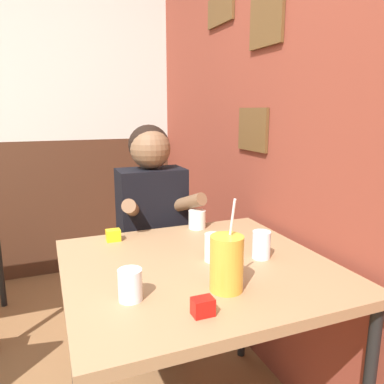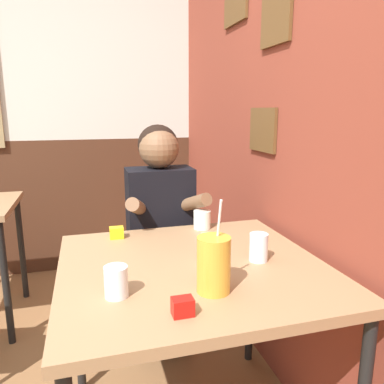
# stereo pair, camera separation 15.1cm
# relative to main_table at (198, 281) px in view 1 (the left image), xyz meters

# --- Properties ---
(brick_wall_right) EXTENTS (0.08, 4.30, 2.70)m
(brick_wall_right) POSITION_rel_main_table_xyz_m (0.55, 0.78, 0.64)
(brick_wall_right) COLOR brown
(brick_wall_right) RESTS_ON ground_plane
(back_wall) EXTENTS (5.52, 0.09, 2.70)m
(back_wall) POSITION_rel_main_table_xyz_m (-0.76, 1.96, 0.65)
(back_wall) COLOR silver
(back_wall) RESTS_ON ground_plane
(main_table) EXTENTS (0.96, 0.92, 0.78)m
(main_table) POSITION_rel_main_table_xyz_m (0.00, 0.00, 0.00)
(main_table) COLOR #93704C
(main_table) RESTS_ON ground_plane
(person_seated) EXTENTS (0.42, 0.41, 1.26)m
(person_seated) POSITION_rel_main_table_xyz_m (0.00, 0.63, -0.04)
(person_seated) COLOR black
(person_seated) RESTS_ON ground_plane
(cocktail_pitcher) EXTENTS (0.11, 0.11, 0.30)m
(cocktail_pitcher) POSITION_rel_main_table_xyz_m (0.00, -0.22, 0.16)
(cocktail_pitcher) COLOR gold
(cocktail_pitcher) RESTS_ON main_table
(glass_near_pitcher) EXTENTS (0.07, 0.07, 0.10)m
(glass_near_pitcher) POSITION_rel_main_table_xyz_m (-0.29, -0.17, 0.12)
(glass_near_pitcher) COLOR silver
(glass_near_pitcher) RESTS_ON main_table
(glass_center) EXTENTS (0.08, 0.08, 0.09)m
(glass_center) POSITION_rel_main_table_xyz_m (0.16, 0.39, 0.11)
(glass_center) COLOR silver
(glass_center) RESTS_ON main_table
(glass_far_side) EXTENTS (0.06, 0.06, 0.11)m
(glass_far_side) POSITION_rel_main_table_xyz_m (0.06, 0.00, 0.12)
(glass_far_side) COLOR silver
(glass_far_side) RESTS_ON main_table
(glass_by_brick) EXTENTS (0.07, 0.07, 0.11)m
(glass_by_brick) POSITION_rel_main_table_xyz_m (0.25, -0.04, 0.12)
(glass_by_brick) COLOR silver
(glass_by_brick) RESTS_ON main_table
(condiment_ketchup) EXTENTS (0.06, 0.04, 0.05)m
(condiment_ketchup) POSITION_rel_main_table_xyz_m (-0.12, -0.33, 0.09)
(condiment_ketchup) COLOR #B7140F
(condiment_ketchup) RESTS_ON main_table
(condiment_mustard) EXTENTS (0.06, 0.04, 0.05)m
(condiment_mustard) POSITION_rel_main_table_xyz_m (-0.25, 0.36, 0.09)
(condiment_mustard) COLOR yellow
(condiment_mustard) RESTS_ON main_table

